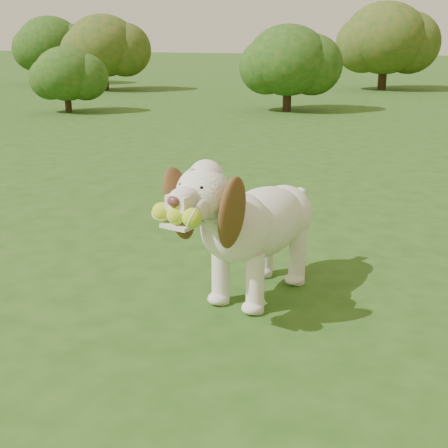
% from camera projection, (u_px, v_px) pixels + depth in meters
% --- Properties ---
extents(ground, '(80.00, 80.00, 0.00)m').
position_uv_depth(ground, '(253.00, 263.00, 3.91)').
color(ground, '#254914').
rests_on(ground, ground).
extents(dog, '(0.62, 1.27, 0.83)m').
position_uv_depth(dog, '(251.00, 220.00, 3.26)').
color(dog, white).
rests_on(dog, ground).
extents(shrub_a, '(1.12, 1.12, 1.16)m').
position_uv_depth(shrub_a, '(66.00, 74.00, 11.12)').
color(shrub_a, '#382314').
rests_on(shrub_a, ground).
extents(shrub_i, '(2.07, 2.07, 2.14)m').
position_uv_depth(shrub_i, '(385.00, 38.00, 15.42)').
color(shrub_i, '#382314').
rests_on(shrub_i, ground).
extents(shrub_b, '(1.49, 1.49, 1.55)m').
position_uv_depth(shrub_b, '(288.00, 60.00, 11.24)').
color(shrub_b, '#382314').
rests_on(shrub_b, ground).
extents(shrub_e, '(1.77, 1.77, 1.84)m').
position_uv_depth(shrub_e, '(103.00, 46.00, 15.30)').
color(shrub_e, '#382314').
rests_on(shrub_e, ground).
extents(shrub_g, '(1.78, 1.78, 1.84)m').
position_uv_depth(shrub_g, '(50.00, 44.00, 17.29)').
color(shrub_g, '#382314').
rests_on(shrub_g, ground).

